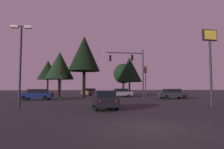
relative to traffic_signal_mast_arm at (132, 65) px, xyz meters
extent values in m
plane|color=#262326|center=(-4.44, 3.37, -5.29)|extent=(168.00, 168.00, 0.00)
cylinder|color=#232326|center=(1.74, 0.03, -1.41)|extent=(0.20, 0.20, 7.76)
cylinder|color=#232326|center=(-1.18, -0.04, 1.86)|extent=(5.83, 0.28, 0.14)
ellipsoid|color=#F4EACC|center=(-4.39, -0.11, 2.01)|extent=(0.56, 0.28, 0.16)
cylinder|color=#232326|center=(-0.01, -0.01, 1.71)|extent=(0.05, 0.05, 0.29)
cube|color=black|center=(-0.01, -0.01, 1.12)|extent=(0.31, 0.25, 0.90)
sphere|color=red|center=(-0.02, 0.13, 1.40)|extent=(0.18, 0.18, 0.18)
sphere|color=#56380C|center=(-0.02, 0.13, 1.12)|extent=(0.18, 0.18, 0.18)
sphere|color=#0C4219|center=(-0.02, 0.13, 0.84)|extent=(0.18, 0.18, 0.18)
cylinder|color=#232326|center=(-3.51, -0.09, 1.64)|extent=(0.05, 0.05, 0.43)
cube|color=black|center=(-3.51, -0.09, 0.97)|extent=(0.31, 0.25, 0.90)
sphere|color=red|center=(-3.51, 0.05, 1.25)|extent=(0.18, 0.18, 0.18)
sphere|color=#56380C|center=(-3.51, 0.05, 0.97)|extent=(0.18, 0.18, 0.18)
sphere|color=#0C4219|center=(-3.51, 0.05, 0.69)|extent=(0.18, 0.18, 0.18)
cylinder|color=#232326|center=(-10.44, -3.72, -3.57)|extent=(0.12, 0.12, 3.45)
cube|color=black|center=(-10.44, -3.72, -1.39)|extent=(0.30, 0.24, 0.90)
sphere|color=red|center=(-10.44, -3.86, -1.11)|extent=(0.18, 0.18, 0.18)
sphere|color=#56380C|center=(-10.44, -3.86, -1.39)|extent=(0.18, 0.18, 0.18)
sphere|color=#0C4219|center=(-10.44, -3.86, -1.67)|extent=(0.18, 0.18, 0.18)
cylinder|color=#232326|center=(0.99, -3.55, -3.41)|extent=(0.12, 0.12, 3.75)
cube|color=black|center=(0.99, -3.55, -1.09)|extent=(0.31, 0.25, 0.90)
sphere|color=red|center=(0.99, -3.69, -0.81)|extent=(0.18, 0.18, 0.18)
sphere|color=#56380C|center=(0.99, -3.69, -1.09)|extent=(0.18, 0.18, 0.18)
sphere|color=#0C4219|center=(0.99, -3.69, -1.37)|extent=(0.18, 0.18, 0.18)
cube|color=black|center=(-5.70, -13.44, -4.63)|extent=(1.90, 4.38, 0.68)
cube|color=black|center=(-5.69, -13.59, -4.03)|extent=(1.57, 2.39, 0.52)
cylinder|color=black|center=(-6.52, -12.05, -4.97)|extent=(0.23, 0.65, 0.64)
cylinder|color=black|center=(-5.00, -11.99, -4.97)|extent=(0.23, 0.65, 0.64)
cylinder|color=black|center=(-6.39, -14.89, -4.97)|extent=(0.23, 0.65, 0.64)
cylinder|color=black|center=(-4.88, -14.82, -4.97)|extent=(0.23, 0.65, 0.64)
sphere|color=red|center=(-6.20, -15.63, -4.53)|extent=(0.14, 0.14, 0.14)
sphere|color=red|center=(-5.00, -15.57, -4.53)|extent=(0.14, 0.14, 0.14)
cube|color=#232328|center=(5.99, -1.38, -4.63)|extent=(4.31, 1.97, 0.68)
cube|color=black|center=(5.84, -1.38, -4.03)|extent=(2.34, 1.66, 0.52)
cylinder|color=black|center=(7.38, -0.51, -4.97)|extent=(0.64, 0.21, 0.64)
cylinder|color=black|center=(7.42, -2.19, -4.97)|extent=(0.64, 0.21, 0.64)
cylinder|color=black|center=(4.56, -0.57, -4.97)|extent=(0.64, 0.21, 0.64)
cylinder|color=black|center=(4.60, -2.25, -4.97)|extent=(0.64, 0.21, 0.64)
sphere|color=red|center=(3.83, -0.77, -4.53)|extent=(0.14, 0.14, 0.14)
sphere|color=red|center=(3.86, -2.08, -4.53)|extent=(0.14, 0.14, 0.14)
cube|color=#0F1947|center=(-14.00, -1.40, -4.63)|extent=(4.43, 2.11, 0.68)
cube|color=black|center=(-13.85, -1.41, -4.03)|extent=(2.44, 1.70, 0.52)
cylinder|color=black|center=(-15.48, -2.06, -4.97)|extent=(0.65, 0.25, 0.64)
cylinder|color=black|center=(-15.35, -0.50, -4.97)|extent=(0.65, 0.25, 0.64)
cylinder|color=black|center=(-12.65, -2.30, -4.97)|extent=(0.65, 0.25, 0.64)
cylinder|color=black|center=(-12.52, -0.74, -4.97)|extent=(0.65, 0.25, 0.64)
sphere|color=red|center=(-11.90, -2.19, -4.53)|extent=(0.14, 0.14, 0.14)
sphere|color=red|center=(-11.79, -0.96, -4.53)|extent=(0.14, 0.14, 0.14)
cube|color=#473828|center=(-6.34, 12.27, -4.63)|extent=(3.82, 4.54, 0.68)
cube|color=black|center=(-6.42, 12.14, -4.03)|extent=(2.56, 2.77, 0.52)
cylinder|color=black|center=(-6.28, 13.88, -4.97)|extent=(0.51, 0.65, 0.64)
cylinder|color=black|center=(-4.90, 12.99, -4.97)|extent=(0.51, 0.65, 0.64)
cylinder|color=black|center=(-7.78, 11.54, -4.97)|extent=(0.51, 0.65, 0.64)
cylinder|color=black|center=(-6.40, 10.65, -4.97)|extent=(0.51, 0.65, 0.64)
sphere|color=red|center=(-8.02, 10.84, -4.53)|extent=(0.14, 0.14, 0.14)
sphere|color=red|center=(-6.94, 10.14, -4.53)|extent=(0.14, 0.14, 0.14)
cube|color=gray|center=(-1.17, 4.65, -4.63)|extent=(4.45, 1.97, 0.68)
cube|color=black|center=(-1.02, 4.66, -4.03)|extent=(2.44, 1.61, 0.52)
cylinder|color=black|center=(-2.55, 3.81, -4.97)|extent=(0.65, 0.24, 0.64)
cylinder|color=black|center=(-2.65, 5.31, -4.97)|extent=(0.65, 0.24, 0.64)
cylinder|color=black|center=(0.31, 3.99, -4.97)|extent=(0.65, 0.24, 0.64)
cylinder|color=black|center=(0.22, 5.49, -4.97)|extent=(0.65, 0.24, 0.64)
sphere|color=red|center=(1.05, 4.19, -4.53)|extent=(0.14, 0.14, 0.14)
sphere|color=red|center=(0.98, 5.38, -4.53)|extent=(0.14, 0.14, 0.14)
cylinder|color=#232326|center=(-12.74, -12.34, -1.79)|extent=(0.18, 0.18, 7.00)
cylinder|color=#232326|center=(-12.74, -12.34, 1.71)|extent=(1.32, 0.10, 0.10)
cube|color=#F4EACC|center=(-13.29, -12.34, 1.66)|extent=(0.60, 0.36, 0.20)
cube|color=#F4EACC|center=(-12.19, -12.34, 1.66)|extent=(0.60, 0.36, 0.20)
cylinder|color=#232326|center=(3.90, -13.56, -2.29)|extent=(0.20, 0.20, 6.00)
cube|color=black|center=(3.90, -13.56, 1.21)|extent=(1.42, 0.37, 1.00)
cube|color=yellow|center=(3.91, -13.70, 1.21)|extent=(1.23, 0.13, 0.84)
cylinder|color=black|center=(-16.24, 18.04, -3.47)|extent=(0.38, 0.38, 3.63)
cone|color=black|center=(-16.24, 18.04, 0.61)|extent=(4.89, 4.89, 4.54)
cylinder|color=black|center=(1.75, 9.73, -3.86)|extent=(0.30, 0.30, 2.86)
cone|color=black|center=(1.75, 9.73, 0.14)|extent=(5.24, 5.24, 5.14)
cylinder|color=black|center=(-7.55, 3.25, -3.04)|extent=(0.51, 0.51, 4.49)
cone|color=black|center=(-7.55, 3.25, 2.18)|extent=(5.35, 5.35, 5.97)
cylinder|color=black|center=(-11.87, 5.45, -3.70)|extent=(0.44, 0.44, 3.18)
cone|color=black|center=(-11.87, 5.45, 0.34)|extent=(5.07, 5.07, 4.89)
cylinder|color=black|center=(2.49, 20.10, -3.53)|extent=(0.48, 0.48, 3.52)
sphere|color=black|center=(2.49, 20.10, 0.04)|extent=(5.16, 5.16, 5.16)
camera|label=1|loc=(-7.22, -29.47, -3.49)|focal=30.95mm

